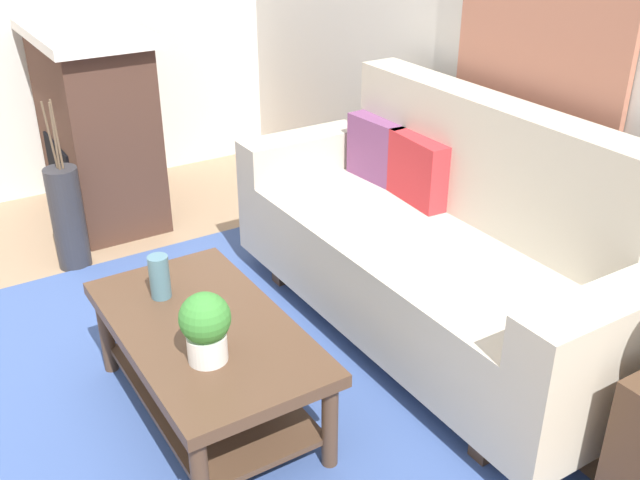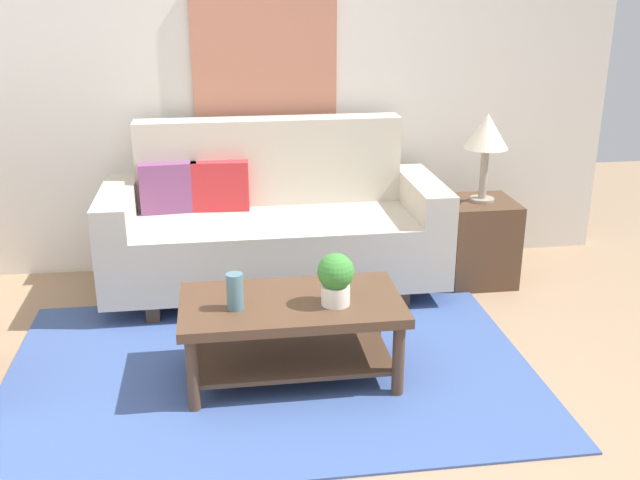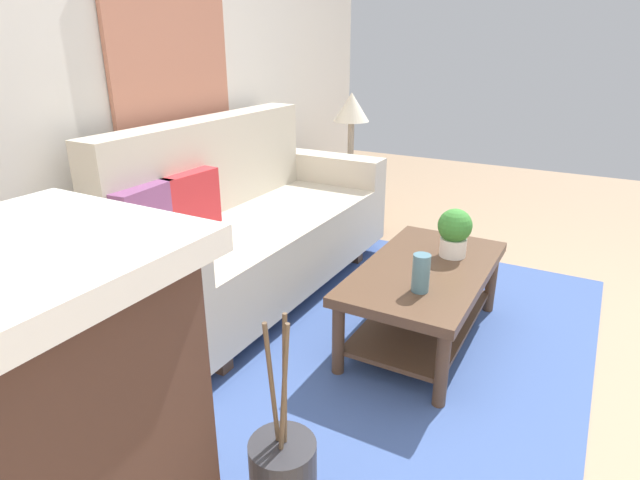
# 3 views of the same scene
# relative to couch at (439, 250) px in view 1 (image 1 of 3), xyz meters

# --- Properties ---
(ground_plane) EXTENTS (9.07, 9.07, 0.00)m
(ground_plane) POSITION_rel_couch_xyz_m (-0.11, -1.57, -0.43)
(ground_plane) COLOR #9E7F60
(wall_back) EXTENTS (5.07, 0.10, 2.70)m
(wall_back) POSITION_rel_couch_xyz_m (-0.11, 0.54, 0.92)
(wall_back) COLOR silver
(wall_back) RESTS_ON ground_plane
(area_rug) EXTENTS (2.71, 1.84, 0.01)m
(area_rug) POSITION_rel_couch_xyz_m (-0.11, -1.07, -0.42)
(area_rug) COLOR #3D5693
(area_rug) RESTS_ON ground_plane
(couch) EXTENTS (2.12, 0.84, 1.08)m
(couch) POSITION_rel_couch_xyz_m (0.00, 0.00, 0.00)
(couch) COLOR beige
(couch) RESTS_ON ground_plane
(throw_pillow_plum) EXTENTS (0.37, 0.15, 0.32)m
(throw_pillow_plum) POSITION_rel_couch_xyz_m (-0.65, 0.13, 0.25)
(throw_pillow_plum) COLOR #7A4270
(throw_pillow_plum) RESTS_ON couch
(throw_pillow_crimson) EXTENTS (0.37, 0.14, 0.32)m
(throw_pillow_crimson) POSITION_rel_couch_xyz_m (-0.33, 0.13, 0.25)
(throw_pillow_crimson) COLOR red
(throw_pillow_crimson) RESTS_ON couch
(coffee_table) EXTENTS (1.10, 0.60, 0.43)m
(coffee_table) POSITION_rel_couch_xyz_m (-0.01, -1.14, -0.12)
(coffee_table) COLOR #513826
(coffee_table) RESTS_ON ground_plane
(tabletop_vase) EXTENTS (0.08, 0.08, 0.18)m
(tabletop_vase) POSITION_rel_couch_xyz_m (-0.28, -1.20, 0.09)
(tabletop_vase) COLOR slate
(tabletop_vase) RESTS_ON coffee_table
(potted_plant_tabletop) EXTENTS (0.18, 0.18, 0.26)m
(potted_plant_tabletop) POSITION_rel_couch_xyz_m (0.20, -1.22, 0.14)
(potted_plant_tabletop) COLOR white
(potted_plant_tabletop) RESTS_ON coffee_table
(fireplace) EXTENTS (1.02, 0.58, 1.16)m
(fireplace) POSITION_rel_couch_xyz_m (-2.10, -0.90, 0.16)
(fireplace) COLOR #472D23
(fireplace) RESTS_ON ground_plane
(floor_vase) EXTENTS (0.18, 0.18, 0.57)m
(floor_vase) POSITION_rel_couch_xyz_m (-1.54, -1.26, -0.15)
(floor_vase) COLOR #2D2D33
(floor_vase) RESTS_ON ground_plane
(floor_vase_branch_a) EXTENTS (0.03, 0.01, 0.36)m
(floor_vase_branch_a) POSITION_rel_couch_xyz_m (-1.52, -1.26, 0.32)
(floor_vase_branch_a) COLOR brown
(floor_vase_branch_a) RESTS_ON floor_vase
(floor_vase_branch_b) EXTENTS (0.05, 0.01, 0.36)m
(floor_vase_branch_b) POSITION_rel_couch_xyz_m (-1.55, -1.25, 0.32)
(floor_vase_branch_b) COLOR brown
(floor_vase_branch_b) RESTS_ON floor_vase
(floor_vase_branch_c) EXTENTS (0.02, 0.04, 0.36)m
(floor_vase_branch_c) POSITION_rel_couch_xyz_m (-1.55, -1.28, 0.32)
(floor_vase_branch_c) COLOR brown
(floor_vase_branch_c) RESTS_ON floor_vase
(framed_painting) EXTENTS (0.95, 0.03, 0.93)m
(framed_painting) POSITION_rel_couch_xyz_m (0.00, 0.47, 1.00)
(framed_painting) COLOR #B77056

